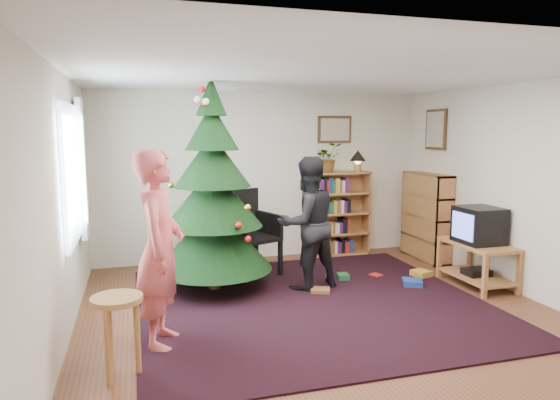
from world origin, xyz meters
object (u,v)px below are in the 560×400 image
object	(u,v)px
armchair	(249,228)
picture_right	(436,130)
tv_stand	(477,260)
potted_plant	(328,158)
crt_tv	(479,225)
person_by_chair	(307,223)
bookshelf_right	(426,216)
table_lamp	(358,157)
bookshelf_back	(339,212)
person_standing	(160,249)
christmas_tree	(213,204)
stool	(117,315)
picture_back	(335,130)

from	to	relation	value
armchair	picture_right	bearing A→B (deg)	-20.45
tv_stand	potted_plant	xyz separation A→B (m)	(-1.23, 1.99, 1.20)
crt_tv	person_by_chair	world-z (taller)	person_by_chair
picture_right	bookshelf_right	distance (m)	1.29
bookshelf_right	person_by_chair	size ratio (longest dim) A/B	0.80
crt_tv	bookshelf_right	bearing A→B (deg)	84.79
crt_tv	table_lamp	distance (m)	2.25
picture_right	bookshelf_back	bearing A→B (deg)	155.33
tv_stand	person_standing	bearing A→B (deg)	-170.22
bookshelf_back	potted_plant	xyz separation A→B (m)	(-0.20, 0.00, 0.86)
person_by_chair	table_lamp	bearing A→B (deg)	-145.13
bookshelf_right	person_by_chair	bearing A→B (deg)	111.02
potted_plant	person_standing	bearing A→B (deg)	-134.98
bookshelf_right	potted_plant	distance (m)	1.72
crt_tv	picture_right	bearing A→B (deg)	79.56
crt_tv	person_by_chair	xyz separation A→B (m)	(-2.08, 0.50, 0.04)
christmas_tree	armchair	distance (m)	0.95
stool	person_standing	world-z (taller)	person_standing
tv_stand	bookshelf_right	bearing A→B (deg)	84.91
stool	person_by_chair	size ratio (longest dim) A/B	0.41
christmas_tree	stool	world-z (taller)	christmas_tree
stool	armchair	bearing A→B (deg)	57.64
person_standing	person_by_chair	distance (m)	2.15
bookshelf_back	person_by_chair	world-z (taller)	person_by_chair
potted_plant	picture_right	bearing A→B (deg)	-21.67
christmas_tree	armchair	bearing A→B (deg)	47.14
bookshelf_back	person_by_chair	size ratio (longest dim) A/B	0.80
potted_plant	table_lamp	world-z (taller)	potted_plant
picture_back	picture_right	world-z (taller)	picture_right
table_lamp	crt_tv	bearing A→B (deg)	-69.94
tv_stand	picture_back	bearing A→B (deg)	116.73
bookshelf_right	tv_stand	size ratio (longest dim) A/B	1.35
stool	potted_plant	xyz separation A→B (m)	(3.02, 3.20, 1.01)
person_standing	potted_plant	size ratio (longest dim) A/B	3.98
picture_back	potted_plant	world-z (taller)	picture_back
armchair	table_lamp	distance (m)	2.19
picture_right	picture_back	bearing A→B (deg)	151.31
armchair	bookshelf_back	bearing A→B (deg)	0.34
bookshelf_back	potted_plant	size ratio (longest dim) A/B	2.90
picture_back	picture_right	bearing A→B (deg)	-28.69
christmas_tree	person_by_chair	xyz separation A→B (m)	(1.11, -0.25, -0.25)
picture_right	christmas_tree	xyz separation A→B (m)	(-3.45, -0.65, -0.88)
bookshelf_right	potted_plant	size ratio (longest dim) A/B	2.90
crt_tv	armchair	world-z (taller)	armchair
christmas_tree	table_lamp	size ratio (longest dim) A/B	7.72
christmas_tree	bookshelf_right	size ratio (longest dim) A/B	1.97
picture_back	stool	xyz separation A→B (m)	(-3.18, -3.33, -1.44)
tv_stand	crt_tv	bearing A→B (deg)	180.00
christmas_tree	picture_back	bearing A→B (deg)	33.02
table_lamp	bookshelf_back	bearing A→B (deg)	180.00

